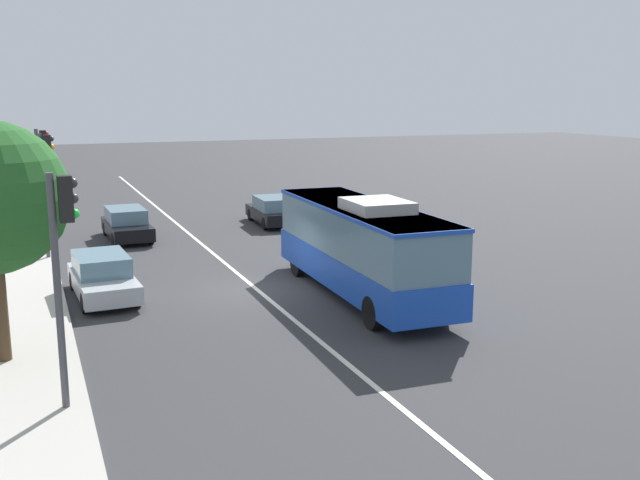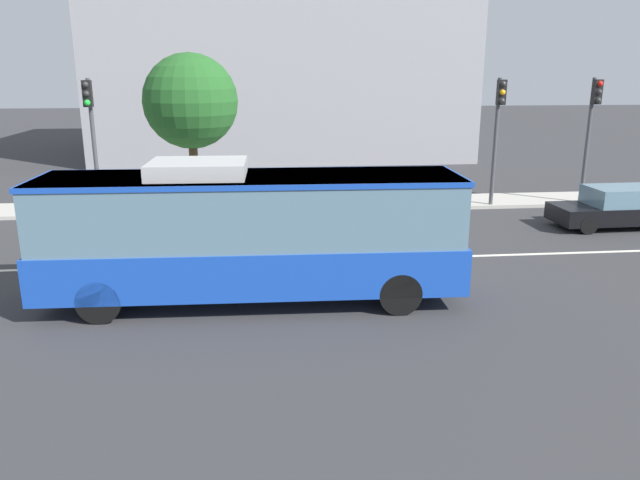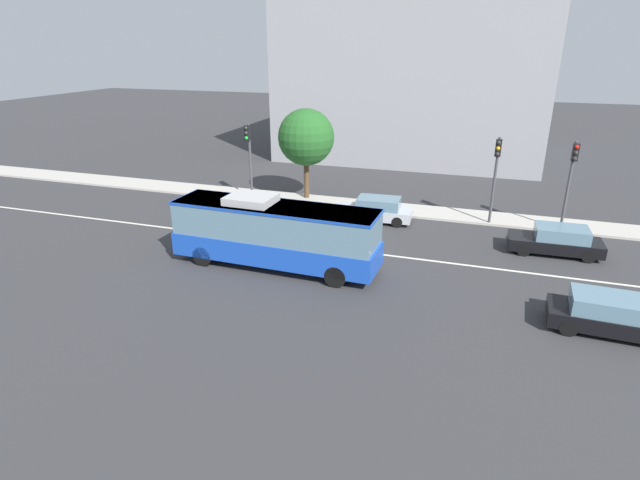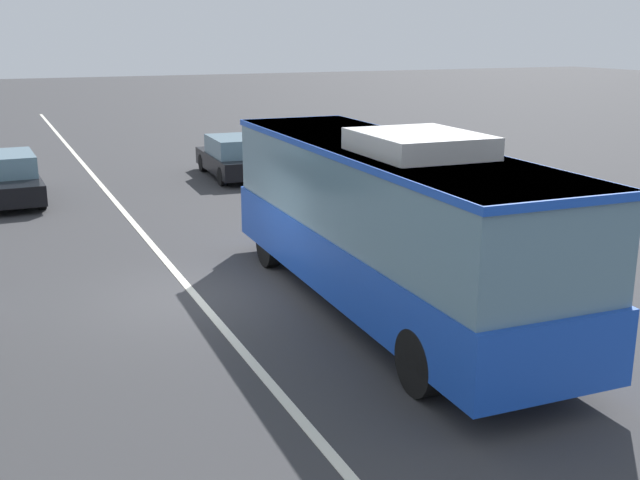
{
  "view_description": "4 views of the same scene",
  "coord_description": "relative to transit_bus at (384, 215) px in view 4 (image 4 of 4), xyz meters",
  "views": [
    {
      "loc": [
        -23.8,
        7.28,
        6.79
      ],
      "look_at": [
        0.65,
        -2.67,
        1.45
      ],
      "focal_mm": 40.99,
      "sensor_mm": 36.0,
      "label": 1
    },
    {
      "loc": [
        -1.94,
        -17.2,
        5.47
      ],
      "look_at": [
        -0.32,
        -1.57,
        1.09
      ],
      "focal_mm": 34.21,
      "sensor_mm": 36.0,
      "label": 2
    },
    {
      "loc": [
        6.97,
        -23.68,
        10.18
      ],
      "look_at": [
        -0.3,
        -1.73,
        1.11
      ],
      "focal_mm": 28.37,
      "sensor_mm": 36.0,
      "label": 3
    },
    {
      "loc": [
        -14.14,
        3.52,
        5.04
      ],
      "look_at": [
        -0.15,
        -2.63,
        0.9
      ],
      "focal_mm": 43.14,
      "sensor_mm": 36.0,
      "label": 4
    }
  ],
  "objects": [
    {
      "name": "lane_centre_line",
      "position": [
        2.13,
        3.04,
        -1.8
      ],
      "size": [
        76.0,
        0.16,
        0.01
      ],
      "primitive_type": "cube",
      "color": "silver",
      "rests_on": "ground_plane"
    },
    {
      "name": "sedan_black_ahead",
      "position": [
        14.2,
        -1.6,
        -1.09
      ],
      "size": [
        4.58,
        2.01,
        1.46
      ],
      "rotation": [
        0.0,
        0.0,
        -0.05
      ],
      "color": "black",
      "rests_on": "ground_plane"
    },
    {
      "name": "sedan_black",
      "position": [
        13.06,
        6.02,
        -1.09
      ],
      "size": [
        4.54,
        1.91,
        1.46
      ],
      "rotation": [
        0.0,
        0.0,
        3.17
      ],
      "color": "black",
      "rests_on": "ground_plane"
    },
    {
      "name": "transit_bus",
      "position": [
        0.0,
        0.0,
        0.0
      ],
      "size": [
        10.07,
        2.78,
        3.46
      ],
      "rotation": [
        0.0,
        0.0,
        -0.03
      ],
      "color": "#1947B7",
      "rests_on": "ground_plane"
    },
    {
      "name": "ground_plane",
      "position": [
        2.13,
        3.04,
        -1.81
      ],
      "size": [
        160.0,
        160.0,
        0.0
      ],
      "primitive_type": "plane",
      "color": "#333335"
    }
  ]
}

